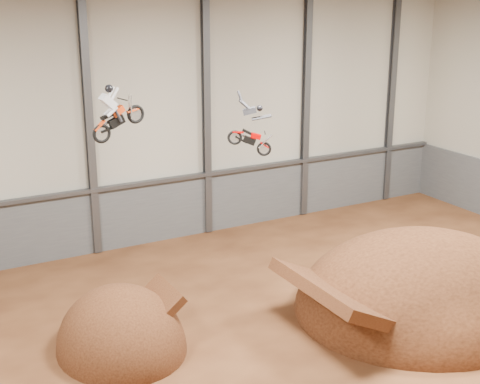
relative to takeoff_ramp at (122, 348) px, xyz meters
name	(u,v)px	position (x,y,z in m)	size (l,w,h in m)	color
floor	(300,366)	(5.51, -4.52, 0.00)	(40.00, 40.00, 0.00)	#452412
back_wall	(149,119)	(5.51, 10.48, 7.00)	(40.00, 0.10, 14.00)	beige
lower_band_back	(153,212)	(5.51, 10.38, 1.75)	(39.80, 0.18, 3.50)	#575A5F
steel_rail	(153,182)	(5.51, 10.23, 3.55)	(39.80, 0.35, 0.20)	#47494F
steel_column_2	(89,125)	(2.18, 10.28, 7.00)	(0.40, 0.36, 13.90)	#47494F
steel_column_3	(206,114)	(8.84, 10.28, 7.00)	(0.40, 0.36, 13.90)	#47494F
steel_column_4	(306,105)	(15.51, 10.28, 7.00)	(0.40, 0.36, 13.90)	#47494F
steel_column_5	(391,96)	(22.18, 10.28, 7.00)	(0.40, 0.36, 13.90)	#47494F
takeoff_ramp	(122,348)	(0.00, 0.00, 0.00)	(5.06, 5.84, 5.06)	#381B0E
landing_ramp	(420,307)	(12.95, -3.04, 0.00)	(11.72, 10.37, 6.76)	#381B0E
fmx_rider_a	(121,105)	(0.63, 0.40, 9.64)	(2.21, 0.84, 2.00)	red
fmx_rider_b	(247,124)	(5.33, -0.62, 8.66)	(2.39, 0.68, 2.05)	#B70000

